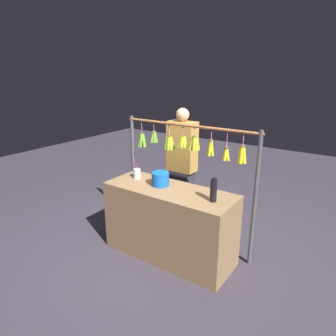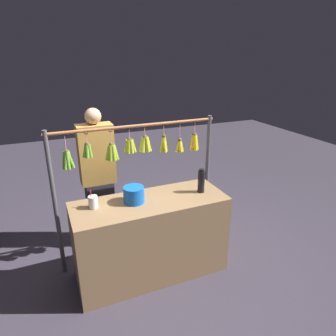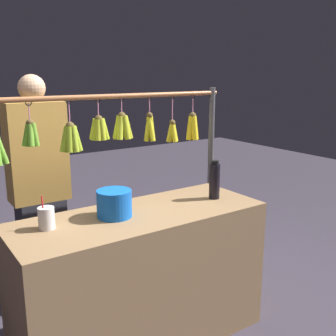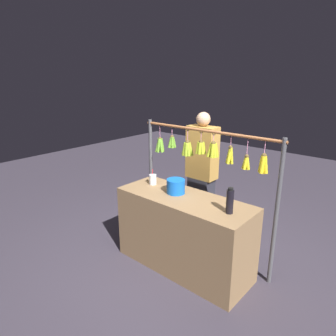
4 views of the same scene
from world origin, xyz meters
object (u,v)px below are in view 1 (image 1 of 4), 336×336
Objects in this scene: water_bottle at (214,190)px; blue_bucket at (160,179)px; vendor_person at (182,168)px; drink_cup at (137,173)px.

water_bottle reaches higher than blue_bucket.
vendor_person is at bearing -42.73° from water_bottle.
drink_cup is at bearing 75.59° from vendor_person.
water_bottle is 0.71m from blue_bucket.
blue_bucket is 1.10× the size of drink_cup.
vendor_person reaches higher than water_bottle.
water_bottle is 1.27× the size of blue_bucket.
water_bottle is 1.10m from drink_cup.
drink_cup is 0.77m from vendor_person.
water_bottle is at bearing 137.27° from vendor_person.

